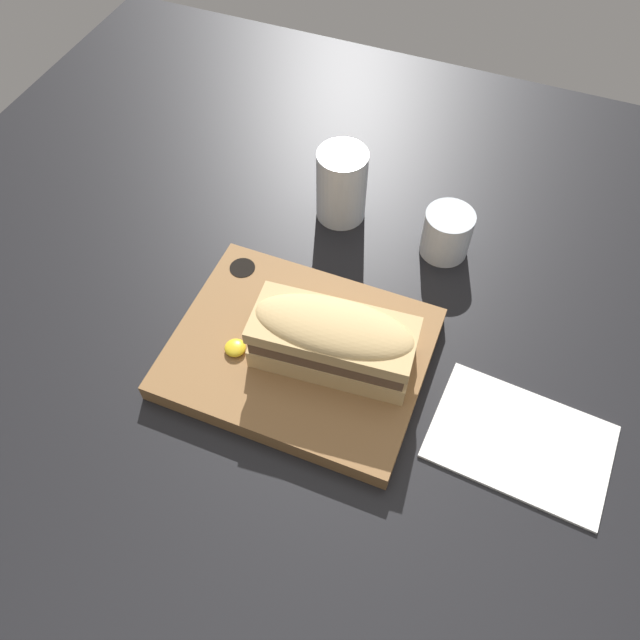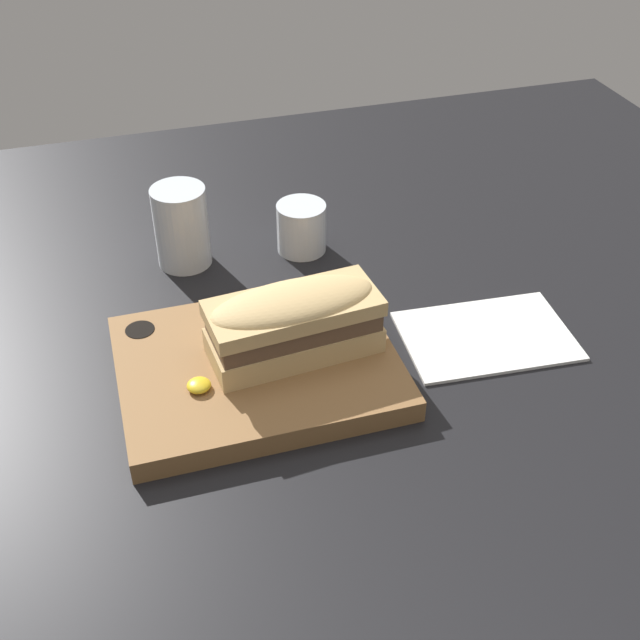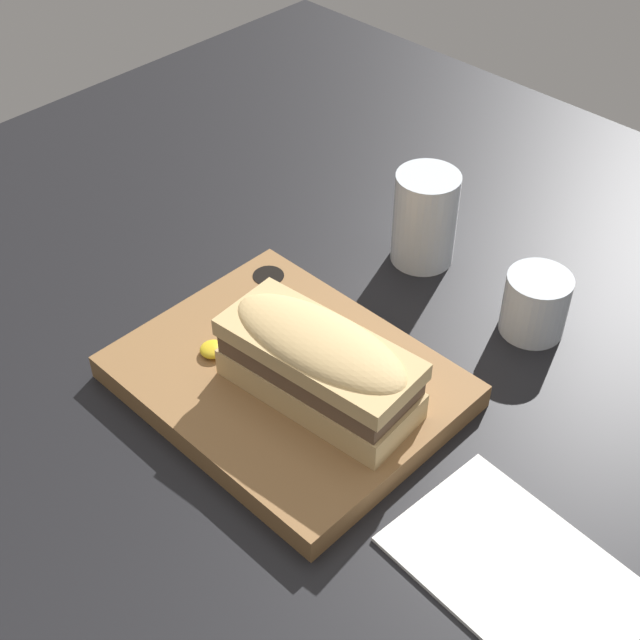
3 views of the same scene
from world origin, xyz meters
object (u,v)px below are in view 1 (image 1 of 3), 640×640
Objects in this scene: serving_board at (299,352)px; water_glass at (341,189)px; wine_glass at (446,235)px; napkin at (520,441)px; sandwich at (333,338)px.

water_glass is at bearing 99.00° from serving_board.
wine_glass is 0.33× the size of napkin.
wine_glass reaches higher than napkin.
water_glass is 15.30cm from wine_glass.
serving_board is at bearing 177.62° from napkin.
serving_board is 4.44× the size of wine_glass.
sandwich is 2.82× the size of wine_glass.
serving_board is 24.65cm from water_glass.
wine_glass is at bearing 72.65° from sandwich.
sandwich is 25.57cm from water_glass.
sandwich reaches higher than serving_board.
sandwich is at bearing -0.89° from serving_board.
serving_board is 6.79cm from sandwich.
sandwich is (4.19, -0.07, 5.34)cm from serving_board.
sandwich is at bearing -71.67° from water_glass.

